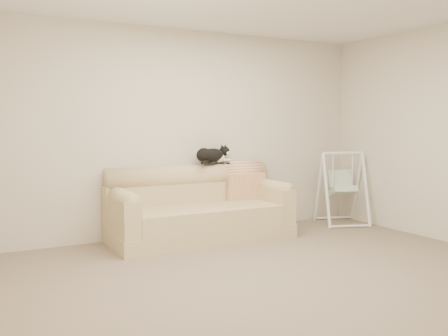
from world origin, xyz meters
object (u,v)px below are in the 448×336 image
object	(u,v)px
remote_b	(223,163)
tuxedo_cat	(212,155)
remote_a	(214,163)
sofa	(199,211)
baby_swing	(342,188)

from	to	relation	value
remote_b	tuxedo_cat	world-z (taller)	tuxedo_cat
tuxedo_cat	remote_a	bearing A→B (deg)	-40.53
sofa	baby_swing	size ratio (longest dim) A/B	2.13
sofa	remote_a	size ratio (longest dim) A/B	12.25
sofa	tuxedo_cat	size ratio (longest dim) A/B	3.77
sofa	tuxedo_cat	bearing A→B (deg)	36.99
remote_a	remote_b	size ratio (longest dim) A/B	1.10
sofa	remote_b	bearing A→B (deg)	25.23
baby_swing	sofa	bearing A→B (deg)	178.17
sofa	baby_swing	distance (m)	2.22
sofa	remote_a	world-z (taller)	remote_a
baby_swing	tuxedo_cat	bearing A→B (deg)	171.08
sofa	baby_swing	world-z (taller)	baby_swing
remote_a	remote_b	bearing A→B (deg)	-0.26
sofa	remote_b	world-z (taller)	remote_b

